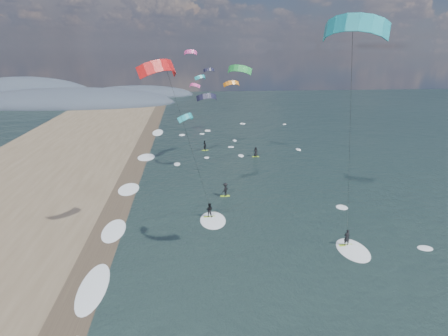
{
  "coord_description": "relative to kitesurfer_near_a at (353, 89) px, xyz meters",
  "views": [
    {
      "loc": [
        -3.89,
        -18.18,
        16.9
      ],
      "look_at": [
        -1.0,
        12.0,
        7.0
      ],
      "focal_mm": 30.0,
      "sensor_mm": 36.0,
      "label": 1
    }
  ],
  "objects": [
    {
      "name": "far_kitesurfers",
      "position": [
        -4.99,
        26.33,
        -13.44
      ],
      "size": [
        9.04,
        21.57,
        1.74
      ],
      "color": "#95CB23",
      "rests_on": "ground"
    },
    {
      "name": "wet_sand_strip",
      "position": [
        -18.66,
        4.69,
        -14.27
      ],
      "size": [
        3.0,
        240.0,
        0.0
      ],
      "primitive_type": "cube",
      "color": "#382D23",
      "rests_on": "ground"
    },
    {
      "name": "shoreline_surf",
      "position": [
        -17.46,
        9.44,
        -14.27
      ],
      "size": [
        2.4,
        79.4,
        0.11
      ],
      "color": "white",
      "rests_on": "ground"
    },
    {
      "name": "kitesurfer_near_a",
      "position": [
        0.0,
        0.0,
        0.0
      ],
      "size": [
        7.64,
        9.05,
        19.06
      ],
      "color": "#95CB23",
      "rests_on": "ground"
    },
    {
      "name": "kitesurfer_near_b",
      "position": [
        -10.96,
        7.65,
        -3.78
      ],
      "size": [
        6.83,
        9.01,
        16.43
      ],
      "color": "#95CB23",
      "rests_on": "ground"
    },
    {
      "name": "coastal_hills",
      "position": [
        -51.5,
        102.55,
        -14.27
      ],
      "size": [
        80.0,
        41.0,
        15.0
      ],
      "color": "#3D4756",
      "rests_on": "ground"
    },
    {
      "name": "bg_kite_field",
      "position": [
        -6.53,
        53.75,
        -3.87
      ],
      "size": [
        12.16,
        59.63,
        10.08
      ],
      "color": "green",
      "rests_on": "ground"
    }
  ]
}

